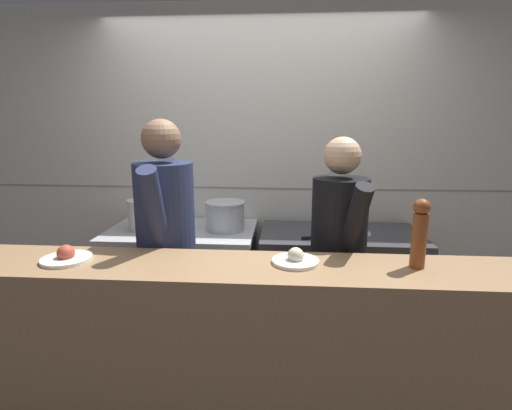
% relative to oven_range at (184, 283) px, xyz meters
% --- Properties ---
extents(wall_back_tiled, '(8.00, 0.06, 2.60)m').
position_rel_oven_range_xyz_m(wall_back_tiled, '(0.58, 0.40, 0.85)').
color(wall_back_tiled, silver).
rests_on(wall_back_tiled, ground_plane).
extents(oven_range, '(1.11, 0.71, 0.89)m').
position_rel_oven_range_xyz_m(oven_range, '(0.00, 0.00, 0.00)').
color(oven_range, '#38383D').
rests_on(oven_range, ground_plane).
extents(prep_counter, '(1.18, 0.65, 0.89)m').
position_rel_oven_range_xyz_m(prep_counter, '(1.20, -0.00, -0.00)').
color(prep_counter, '#38383D').
rests_on(prep_counter, ground_plane).
extents(pass_counter, '(3.12, 0.45, 1.01)m').
position_rel_oven_range_xyz_m(pass_counter, '(0.63, -1.06, 0.06)').
color(pass_counter, '#93704C').
rests_on(pass_counter, ground_plane).
extents(stock_pot, '(0.24, 0.24, 0.23)m').
position_rel_oven_range_xyz_m(stock_pot, '(-0.29, -0.02, 0.56)').
color(stock_pot, beige).
rests_on(stock_pot, oven_range).
extents(sauce_pot, '(0.31, 0.31, 0.22)m').
position_rel_oven_range_xyz_m(sauce_pot, '(0.34, 0.00, 0.56)').
color(sauce_pot, '#B7BABF').
rests_on(sauce_pot, oven_range).
extents(mixing_bowl_steel, '(0.27, 0.27, 0.11)m').
position_rel_oven_range_xyz_m(mixing_bowl_steel, '(1.29, 0.01, 0.49)').
color(mixing_bowl_steel, '#B7BABF').
rests_on(mixing_bowl_steel, prep_counter).
extents(chefs_knife, '(0.39, 0.14, 0.02)m').
position_rel_oven_range_xyz_m(chefs_knife, '(1.06, -0.15, 0.45)').
color(chefs_knife, '#B7BABF').
rests_on(chefs_knife, prep_counter).
extents(plated_dish_main, '(0.25, 0.25, 0.09)m').
position_rel_oven_range_xyz_m(plated_dish_main, '(-0.31, -1.06, 0.59)').
color(plated_dish_main, white).
rests_on(plated_dish_main, pass_counter).
extents(plated_dish_appetiser, '(0.24, 0.24, 0.08)m').
position_rel_oven_range_xyz_m(plated_dish_appetiser, '(0.84, -1.00, 0.59)').
color(plated_dish_appetiser, white).
rests_on(plated_dish_appetiser, pass_counter).
extents(pepper_mill, '(0.08, 0.08, 0.34)m').
position_rel_oven_range_xyz_m(pepper_mill, '(1.43, -1.02, 0.74)').
color(pepper_mill, brown).
rests_on(pepper_mill, pass_counter).
extents(chef_head_cook, '(0.37, 0.75, 1.72)m').
position_rel_oven_range_xyz_m(chef_head_cook, '(0.08, -0.64, 0.51)').
color(chef_head_cook, black).
rests_on(chef_head_cook, ground_plane).
extents(chef_sous, '(0.40, 0.70, 1.62)m').
position_rel_oven_range_xyz_m(chef_sous, '(1.11, -0.59, 0.46)').
color(chef_sous, black).
rests_on(chef_sous, ground_plane).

